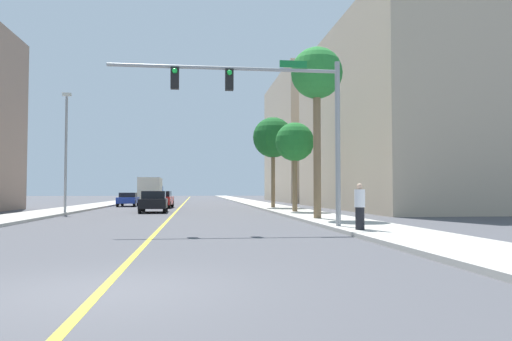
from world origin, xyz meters
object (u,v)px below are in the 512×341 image
Objects in this scene: car_blue at (128,199)px; delivery_truck at (151,190)px; pedestrian at (360,207)px; traffic_signal_mast at (272,104)px; palm_mid at (295,143)px; car_red at (161,199)px; car_black at (154,202)px; palm_near at (317,77)px; street_lamp at (66,146)px; palm_far at (273,138)px.

delivery_truck reaches higher than car_blue.
traffic_signal_mast is at bearing -17.36° from pedestrian.
palm_mid reaches higher than car_blue.
car_red is at bearing -55.35° from pedestrian.
car_black reaches higher than car_blue.
delivery_truck is (-11.83, 25.89, -3.13)m from palm_mid.
traffic_signal_mast is 2.19× the size of car_black.
delivery_truck is at bearing 94.43° from car_black.
car_black is at bearing 103.64° from car_blue.
car_black is (-9.06, 10.79, -6.60)m from palm_near.
pedestrian is (8.85, -26.60, 0.19)m from car_red.
palm_far is (14.97, 6.30, 1.40)m from street_lamp.
palm_far is 11.37m from car_red.
palm_near is at bearing 58.90° from traffic_signal_mast.
palm_near reaches higher than palm_mid.
palm_far reaches higher than car_red.
palm_mid is 0.71× the size of delivery_truck.
palm_mid is 7.92m from palm_far.
traffic_signal_mast is at bearing -121.10° from palm_near.
street_lamp is 12.08m from car_red.
car_blue is (-13.18, 16.74, -4.05)m from palm_mid.
palm_mid is at bearing -88.47° from palm_far.
car_blue is at bearing 107.71° from traffic_signal_mast.
palm_near is at bearing 116.17° from car_blue.
delivery_truck is at bearing 122.75° from palm_far.
delivery_truck is 42.39m from pedestrian.
traffic_signal_mast is at bearing -71.15° from car_black.
pedestrian is (-0.29, -7.18, -6.39)m from palm_near.
street_lamp is at bearing 128.22° from traffic_signal_mast.
palm_mid is at bearing -76.69° from pedestrian.
palm_mid is 10.75m from car_black.
car_black is (5.64, 1.42, -3.77)m from street_lamp.
traffic_signal_mast reaches higher than pedestrian.
car_black is (-5.88, 16.05, -4.18)m from traffic_signal_mast.
palm_far is (-0.21, 7.83, 1.18)m from palm_mid.
palm_far is (3.44, 20.94, 0.99)m from traffic_signal_mast.
palm_far reaches higher than traffic_signal_mast.
street_lamp is 15.25m from palm_mid.
pedestrian is (12.41, -31.76, 0.27)m from car_blue.
car_red is (-9.62, 11.58, -3.97)m from palm_mid.
delivery_truck is at bearing 82.18° from street_lamp.
palm_mid is 1.29× the size of car_blue.
palm_far is 4.54× the size of pedestrian.
palm_mid reaches higher than car_black.
palm_mid is at bearing 74.44° from traffic_signal_mast.
palm_near is 1.16× the size of palm_far.
street_lamp is 1.91× the size of car_black.
car_black is 8.63m from car_red.
car_blue is at bearing -99.31° from delivery_truck.
traffic_signal_mast is 2.22× the size of car_red.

